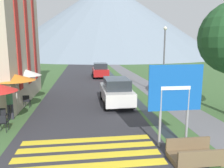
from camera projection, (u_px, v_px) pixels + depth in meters
The scene contains 17 objects.
ground_plane at pixel (107, 81), 24.87m from camera, with size 160.00×160.00×0.00m, color #3D6033.
road at pixel (84, 71), 34.31m from camera, with size 6.40×60.00×0.01m.
footpath at pixel (122, 70), 35.09m from camera, with size 2.20×60.00×0.01m.
drainage_channel at pixel (108, 71), 34.79m from camera, with size 0.60×60.00×0.00m.
crosswalk_marking at pixel (88, 152), 8.35m from camera, with size 5.44×2.54×0.01m.
mountain_distant at pixel (107, 20), 82.51m from camera, with size 80.31×80.31×26.98m.
road_sign at pixel (175, 94), 8.50m from camera, with size 2.17×0.11×3.30m.
footbridge at pixel (194, 155), 7.65m from camera, with size 1.70×1.10×0.65m.
parked_car_near at pixel (116, 91), 14.99m from camera, with size 1.98×4.44×1.82m.
parked_car_far at pixel (100, 70), 27.49m from camera, with size 1.96×4.01×1.82m.
cafe_chair_far_left at pixel (27, 100), 14.12m from camera, with size 0.40×0.40×0.85m.
cafe_chair_nearest at pixel (2, 122), 10.15m from camera, with size 0.40×0.40×0.85m.
cafe_chair_near_right at pixel (3, 114), 11.28m from camera, with size 0.40×0.40×0.85m.
cafe_umbrella_middle_orange at pixel (15, 77), 12.59m from camera, with size 2.24×2.24×2.38m.
cafe_umbrella_rear_white at pixel (24, 72), 15.00m from camera, with size 2.26×2.26×2.43m.
person_standing_terrace at pixel (10, 101), 11.84m from camera, with size 0.32×0.32×1.75m.
streetlamp at pixel (164, 55), 17.32m from camera, with size 0.28×0.28×5.46m.
Camera 1 is at (-2.58, -4.42, 4.03)m, focal length 35.00 mm.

